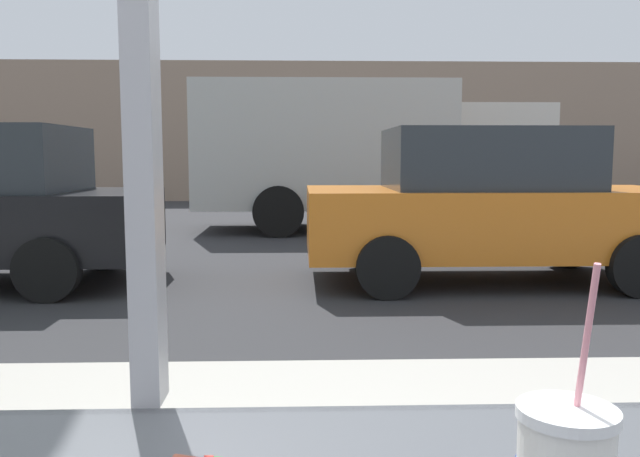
# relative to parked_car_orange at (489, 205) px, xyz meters

# --- Properties ---
(ground_plane) EXTENTS (60.00, 60.00, 0.00)m
(ground_plane) POSITION_rel_parked_car_orange_xyz_m (-2.40, 1.80, -0.87)
(ground_plane) COLOR #2D2D30
(building_facade_far) EXTENTS (28.00, 1.20, 4.32)m
(building_facade_far) POSITION_rel_parked_car_orange_xyz_m (-2.40, 13.81, 1.29)
(building_facade_far) COLOR gray
(building_facade_far) RESTS_ON ground
(parked_car_orange) EXTENTS (4.12, 1.94, 1.73)m
(parked_car_orange) POSITION_rel_parked_car_orange_xyz_m (0.00, 0.00, 0.00)
(parked_car_orange) COLOR orange
(parked_car_orange) RESTS_ON ground
(box_truck) EXTENTS (6.48, 2.44, 2.76)m
(box_truck) POSITION_rel_parked_car_orange_xyz_m (-0.91, 5.21, 0.66)
(box_truck) COLOR beige
(box_truck) RESTS_ON ground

